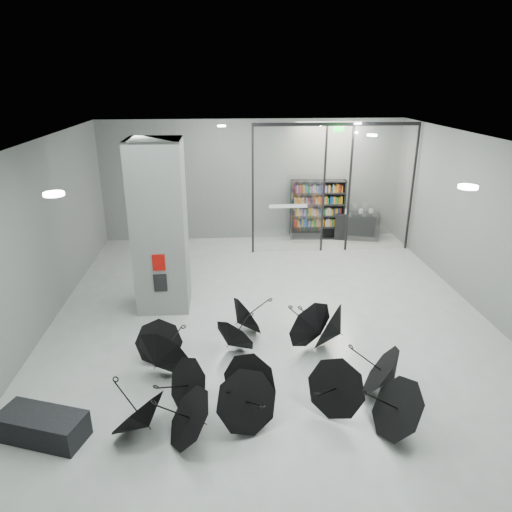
{
  "coord_description": "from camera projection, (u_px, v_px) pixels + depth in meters",
  "views": [
    {
      "loc": [
        -1.05,
        -8.51,
        5.24
      ],
      "look_at": [
        -0.3,
        1.5,
        1.4
      ],
      "focal_mm": 32.85,
      "sensor_mm": 36.0,
      "label": 1
    }
  ],
  "objects": [
    {
      "name": "room",
      "position": [
        278.0,
        213.0,
        8.85
      ],
      "size": [
        14.0,
        14.02,
        4.01
      ],
      "color": "gray",
      "rests_on": "ground"
    },
    {
      "name": "column",
      "position": [
        160.0,
        227.0,
        10.84
      ],
      "size": [
        1.2,
        1.2,
        4.0
      ],
      "primitive_type": "cube",
      "color": "slate",
      "rests_on": "ground"
    },
    {
      "name": "fire_cabinet",
      "position": [
        159.0,
        263.0,
        10.5
      ],
      "size": [
        0.28,
        0.04,
        0.38
      ],
      "primitive_type": "cube",
      "color": "#A50A07",
      "rests_on": "column"
    },
    {
      "name": "info_panel",
      "position": [
        160.0,
        283.0,
        10.68
      ],
      "size": [
        0.3,
        0.03,
        0.42
      ],
      "primitive_type": "cube",
      "color": "black",
      "rests_on": "column"
    },
    {
      "name": "exit_sign",
      "position": [
        339.0,
        129.0,
        13.61
      ],
      "size": [
        0.3,
        0.06,
        0.15
      ],
      "primitive_type": "cube",
      "color": "#0CE533",
      "rests_on": "room"
    },
    {
      "name": "glass_partition",
      "position": [
        334.0,
        184.0,
        14.38
      ],
      "size": [
        5.06,
        0.08,
        4.0
      ],
      "color": "silver",
      "rests_on": "ground"
    },
    {
      "name": "bench",
      "position": [
        42.0,
        426.0,
        7.2
      ],
      "size": [
        1.46,
        0.99,
        0.43
      ],
      "primitive_type": "cube",
      "rotation": [
        0.0,
        0.0,
        -0.33
      ],
      "color": "black",
      "rests_on": "ground"
    },
    {
      "name": "bookshelf",
      "position": [
        318.0,
        210.0,
        15.95
      ],
      "size": [
        1.87,
        0.52,
        2.02
      ],
      "primitive_type": null,
      "rotation": [
        0.0,
        0.0,
        -0.08
      ],
      "color": "black",
      "rests_on": "ground"
    },
    {
      "name": "shop_counter",
      "position": [
        357.0,
        226.0,
        16.1
      ],
      "size": [
        1.6,
        0.92,
        0.9
      ],
      "primitive_type": "cube",
      "rotation": [
        0.0,
        0.0,
        -0.23
      ],
      "color": "black",
      "rests_on": "ground"
    },
    {
      "name": "umbrella_cluster",
      "position": [
        264.0,
        374.0,
        8.31
      ],
      "size": [
        5.55,
        4.39,
        1.27
      ],
      "color": "black",
      "rests_on": "ground"
    }
  ]
}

